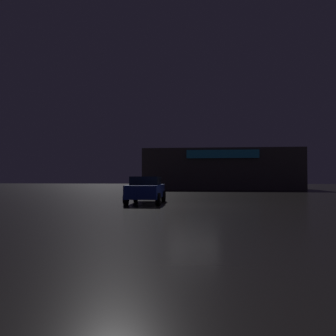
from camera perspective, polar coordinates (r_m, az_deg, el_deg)
ground_plane at (r=17.55m, az=4.31°, el=-6.32°), size 120.00×120.00×0.00m
store_building at (r=43.61m, az=8.84°, el=-0.22°), size 18.94×7.89×4.93m
car_near at (r=19.11m, az=-3.71°, el=-3.60°), size 1.97×4.24×1.50m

